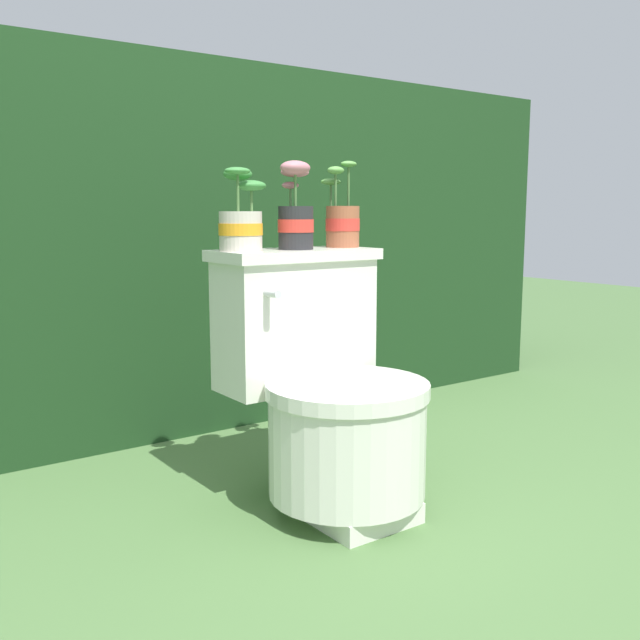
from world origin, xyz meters
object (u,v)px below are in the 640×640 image
Objects in this scene: toilet at (327,394)px; potted_plant_midleft at (296,215)px; potted_plant_middle at (342,221)px; potted_plant_left at (241,221)px.

potted_plant_midleft is at bearing 92.25° from toilet.
potted_plant_middle is at bearing 42.78° from toilet.
potted_plant_middle reaches higher than potted_plant_midleft.
potted_plant_midleft is at bearing -6.72° from potted_plant_left.
potted_plant_midleft reaches higher than toilet.
potted_plant_left is 0.92× the size of potted_plant_midleft.
potted_plant_middle is at bearing 1.15° from potted_plant_left.
potted_plant_middle is at bearing 8.11° from potted_plant_midleft.
potted_plant_left is 0.16m from potted_plant_midleft.
potted_plant_middle is (0.17, 0.16, 0.45)m from toilet.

